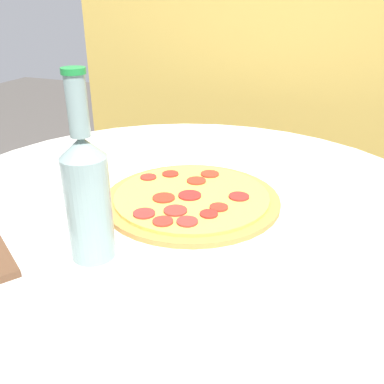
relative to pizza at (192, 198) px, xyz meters
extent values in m
cylinder|color=silver|center=(-0.01, 0.00, -0.36)|extent=(0.08, 0.08, 0.65)
cylinder|color=silver|center=(-0.01, 0.00, -0.02)|extent=(1.06, 1.06, 0.02)
cube|color=gold|center=(-0.01, 0.85, 0.13)|extent=(1.54, 0.04, 1.65)
cylinder|color=#B77F3D|center=(0.00, 0.00, 0.00)|extent=(0.34, 0.34, 0.01)
cylinder|color=#E0BC4C|center=(0.00, 0.00, 0.01)|extent=(0.30, 0.30, 0.01)
cylinder|color=#9F2A1E|center=(0.07, -0.04, 0.01)|extent=(0.03, 0.03, 0.00)
cylinder|color=maroon|center=(0.06, -0.07, 0.01)|extent=(0.03, 0.03, 0.00)
cylinder|color=maroon|center=(0.03, -0.11, 0.01)|extent=(0.04, 0.04, 0.00)
cylinder|color=#A42D1E|center=(-0.01, 0.06, 0.01)|extent=(0.04, 0.04, 0.00)
cylinder|color=maroon|center=(-0.11, 0.04, 0.01)|extent=(0.03, 0.03, 0.00)
cylinder|color=#A6261C|center=(-0.08, 0.07, 0.01)|extent=(0.03, 0.03, 0.00)
cylinder|color=maroon|center=(0.00, -0.08, 0.01)|extent=(0.04, 0.04, 0.00)
cylinder|color=maroon|center=(-0.05, -0.11, 0.01)|extent=(0.04, 0.04, 0.00)
cylinder|color=maroon|center=(0.00, -0.12, 0.01)|extent=(0.04, 0.04, 0.00)
cylinder|color=maroon|center=(0.00, 0.10, 0.01)|extent=(0.04, 0.04, 0.00)
cylinder|color=maroon|center=(0.00, -0.01, 0.01)|extent=(0.04, 0.04, 0.00)
cylinder|color=maroon|center=(0.09, 0.02, 0.01)|extent=(0.04, 0.04, 0.00)
cylinder|color=#A62C1D|center=(-0.04, -0.04, 0.01)|extent=(0.04, 0.04, 0.00)
cylinder|color=gray|center=(-0.07, -0.23, 0.07)|extent=(0.07, 0.07, 0.16)
cone|color=gray|center=(-0.07, -0.23, 0.17)|extent=(0.07, 0.07, 0.03)
cylinder|color=gray|center=(-0.07, -0.23, 0.22)|extent=(0.03, 0.03, 0.08)
cylinder|color=#1E8438|center=(-0.07, -0.23, 0.27)|extent=(0.03, 0.03, 0.01)
camera|label=1|loc=(0.27, -0.69, 0.36)|focal=40.00mm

